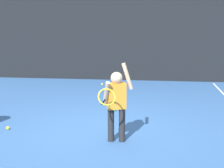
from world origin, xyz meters
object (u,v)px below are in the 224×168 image
at_px(tennis_ball_1, 8,128).
at_px(tennis_ball_3, 102,84).
at_px(water_bottle, 114,107).
at_px(tennis_player, 116,100).

bearing_deg(tennis_ball_1, tennis_ball_3, 77.31).
bearing_deg(tennis_ball_1, water_bottle, 40.41).
relative_size(water_bottle, tennis_ball_3, 3.33).
bearing_deg(water_bottle, tennis_ball_1, -139.59).
xyz_separation_m(water_bottle, tennis_ball_3, (-0.77, 3.17, -0.08)).
bearing_deg(water_bottle, tennis_ball_3, 103.71).
bearing_deg(tennis_player, water_bottle, 76.02).
xyz_separation_m(water_bottle, tennis_ball_1, (-1.84, -1.57, -0.08)).
relative_size(tennis_ball_1, tennis_ball_3, 1.00).
xyz_separation_m(tennis_ball_1, tennis_ball_3, (1.07, 4.74, 0.00)).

